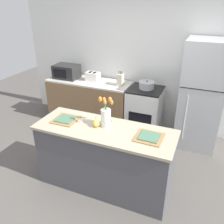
{
  "coord_description": "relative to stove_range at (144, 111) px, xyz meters",
  "views": [
    {
      "loc": [
        1.09,
        -2.35,
        2.41
      ],
      "look_at": [
        0.0,
        0.25,
        1.03
      ],
      "focal_mm": 38.0,
      "sensor_mm": 36.0,
      "label": 1
    }
  ],
  "objects": [
    {
      "name": "plate_setting_right",
      "position": [
        0.48,
        -1.59,
        0.47
      ],
      "size": [
        0.33,
        0.33,
        0.02
      ],
      "color": "olive",
      "rests_on": "kitchen_island"
    },
    {
      "name": "toaster",
      "position": [
        -1.09,
        0.04,
        0.54
      ],
      "size": [
        0.28,
        0.18,
        0.17
      ],
      "color": "silver",
      "rests_on": "back_counter"
    },
    {
      "name": "knife_block",
      "position": [
        -0.49,
        -0.0,
        0.57
      ],
      "size": [
        0.1,
        0.14,
        0.27
      ],
      "color": "beige",
      "rests_on": "back_counter"
    },
    {
      "name": "ground_plane",
      "position": [
        -0.1,
        -1.6,
        -0.45
      ],
      "size": [
        10.0,
        10.0,
        0.0
      ],
      "primitive_type": "plane",
      "color": "#59544F"
    },
    {
      "name": "back_counter",
      "position": [
        -1.16,
        0.0,
        0.0
      ],
      "size": [
        1.68,
        0.6,
        0.91
      ],
      "color": "brown",
      "rests_on": "ground_plane"
    },
    {
      "name": "pear_figurine",
      "position": [
        -0.21,
        -1.6,
        0.51
      ],
      "size": [
        0.08,
        0.08,
        0.14
      ],
      "color": "#E5CC4C",
      "rests_on": "kitchen_island"
    },
    {
      "name": "refrigerator",
      "position": [
        0.95,
        0.0,
        0.46
      ],
      "size": [
        0.68,
        0.67,
        1.84
      ],
      "color": "#B7BABC",
      "rests_on": "ground_plane"
    },
    {
      "name": "flower_vase",
      "position": [
        -0.11,
        -1.53,
        0.61
      ],
      "size": [
        0.17,
        0.17,
        0.42
      ],
      "color": "silver",
      "rests_on": "kitchen_island"
    },
    {
      "name": "back_wall",
      "position": [
        -0.1,
        0.4,
        0.9
      ],
      "size": [
        5.2,
        0.08,
        2.7
      ],
      "color": "silver",
      "rests_on": "ground_plane"
    },
    {
      "name": "microwave",
      "position": [
        -1.66,
        -0.0,
        0.59
      ],
      "size": [
        0.48,
        0.37,
        0.27
      ],
      "color": "black",
      "rests_on": "back_counter"
    },
    {
      "name": "kitchen_island",
      "position": [
        -0.1,
        -1.6,
        0.0
      ],
      "size": [
        1.8,
        0.66,
        0.91
      ],
      "color": "#4C4C51",
      "rests_on": "ground_plane"
    },
    {
      "name": "plate_setting_left",
      "position": [
        -0.68,
        -1.59,
        0.47
      ],
      "size": [
        0.33,
        0.33,
        0.02
      ],
      "color": "olive",
      "rests_on": "kitchen_island"
    },
    {
      "name": "stove_range",
      "position": [
        0.0,
        0.0,
        0.0
      ],
      "size": [
        0.6,
        0.61,
        0.91
      ],
      "color": "silver",
      "rests_on": "ground_plane"
    },
    {
      "name": "cooking_pot",
      "position": [
        0.0,
        0.02,
        0.52
      ],
      "size": [
        0.28,
        0.28,
        0.15
      ],
      "color": "#B2B5B7",
      "rests_on": "stove_range"
    }
  ]
}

